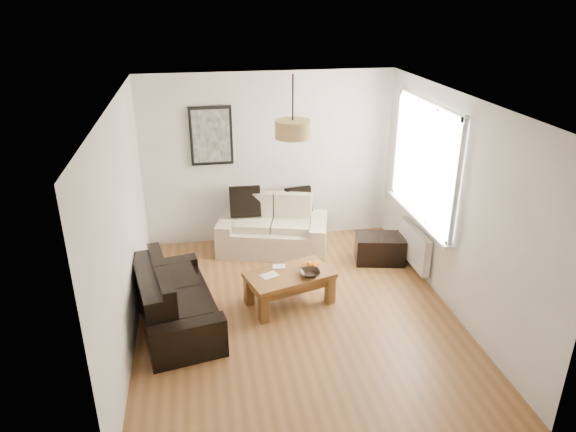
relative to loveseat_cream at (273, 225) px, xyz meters
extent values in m
plane|color=brown|center=(0.02, -1.78, -0.40)|extent=(4.50, 4.50, 0.00)
cube|color=white|center=(1.84, -0.98, -0.02)|extent=(0.10, 0.90, 0.52)
cylinder|color=tan|center=(0.02, -1.48, 1.83)|extent=(0.40, 0.40, 0.20)
cube|color=black|center=(1.47, -0.64, -0.20)|extent=(0.77, 0.58, 0.40)
cube|color=black|center=(-0.39, 0.19, 0.34)|extent=(0.46, 0.15, 0.46)
cube|color=black|center=(0.43, 0.19, 0.31)|extent=(0.41, 0.20, 0.40)
imported|color=black|center=(0.21, -1.63, 0.06)|extent=(0.25, 0.25, 0.06)
sphere|color=orange|center=(0.30, -1.46, 0.07)|extent=(0.08, 0.08, 0.07)
sphere|color=#FF5C15|center=(0.34, -1.42, 0.07)|extent=(0.08, 0.08, 0.08)
sphere|color=orange|center=(0.25, -1.40, 0.07)|extent=(0.08, 0.08, 0.07)
cube|color=beige|center=(-0.27, -1.55, 0.04)|extent=(0.25, 0.22, 0.01)
camera|label=1|loc=(-1.04, -7.13, 3.25)|focal=32.76mm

